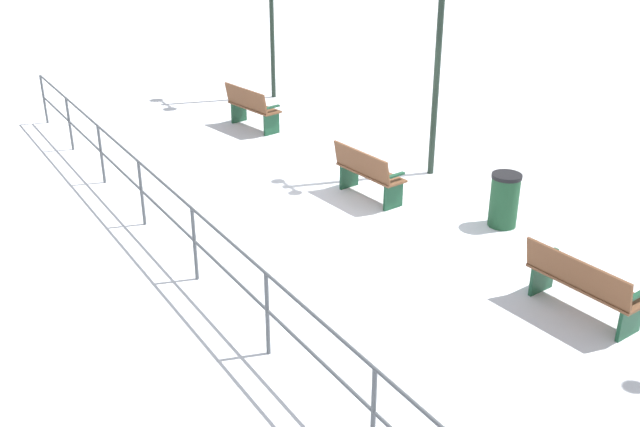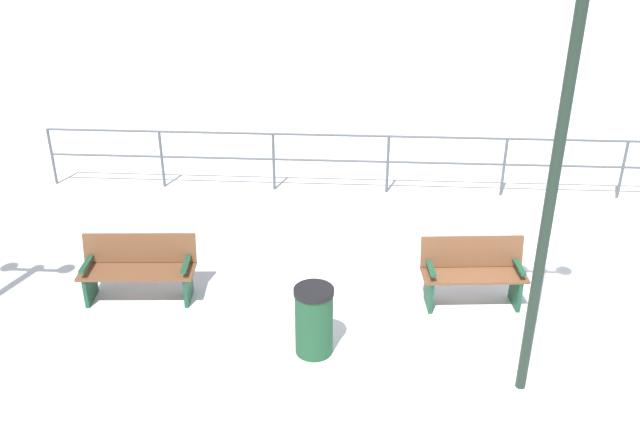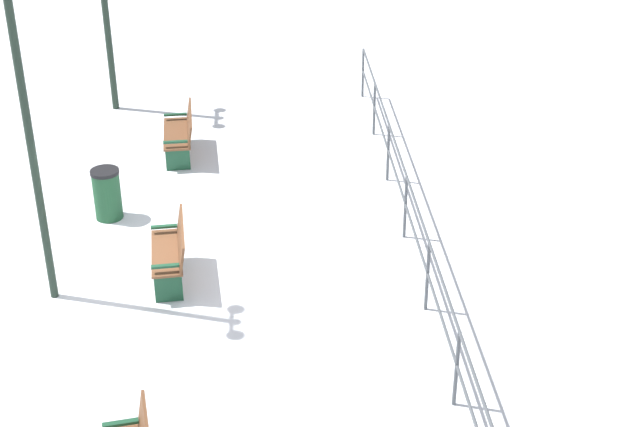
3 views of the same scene
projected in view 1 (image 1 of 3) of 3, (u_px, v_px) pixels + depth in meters
The scene contains 6 objects.
ground_plane at pixel (375, 196), 12.96m from camera, with size 80.00×80.00×0.00m, color white.
bench_nearest at pixel (583, 284), 9.33m from camera, with size 0.65×1.55×0.86m.
bench_second at pixel (368, 173), 12.67m from camera, with size 0.62×1.39×0.91m.
bench_third at pixel (252, 107), 16.12m from camera, with size 0.72×1.44×0.93m.
waterfront_railing at pixel (165, 204), 10.83m from camera, with size 0.05×14.49×1.09m.
trash_bin at pixel (504, 200), 11.72m from camera, with size 0.47×0.47×0.87m.
Camera 1 is at (-7.13, -9.57, 5.16)m, focal length 42.01 mm.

